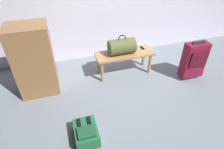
{
  "coord_description": "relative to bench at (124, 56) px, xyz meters",
  "views": [
    {
      "loc": [
        -1.2,
        -1.87,
        2.05
      ],
      "look_at": [
        -0.48,
        0.47,
        0.25
      ],
      "focal_mm": 30.55,
      "sensor_mm": 36.0,
      "label": 1
    }
  ],
  "objects": [
    {
      "name": "bench",
      "position": [
        0.0,
        0.0,
        0.0
      ],
      "size": [
        1.0,
        0.36,
        0.41
      ],
      "color": "#A87A4C",
      "rests_on": "ground"
    },
    {
      "name": "backpack_green",
      "position": [
        -0.92,
        -1.18,
        -0.26
      ],
      "size": [
        0.28,
        0.38,
        0.21
      ],
      "color": "#1E6038",
      "rests_on": "ground"
    },
    {
      "name": "ground_plane",
      "position": [
        0.16,
        -0.8,
        -0.35
      ],
      "size": [
        6.6,
        6.6,
        0.0
      ],
      "primitive_type": "plane",
      "color": "slate"
    },
    {
      "name": "suitcase_upright_burgundy",
      "position": [
        1.07,
        -0.47,
        0.01
      ],
      "size": [
        0.39,
        0.21,
        0.7
      ],
      "color": "maroon",
      "rests_on": "ground"
    },
    {
      "name": "duffel_bag_olive",
      "position": [
        -0.05,
        -0.0,
        0.2
      ],
      "size": [
        0.44,
        0.26,
        0.34
      ],
      "color": "#51562D",
      "rests_on": "bench"
    },
    {
      "name": "side_cabinet",
      "position": [
        -1.44,
        -0.05,
        0.2
      ],
      "size": [
        0.56,
        0.44,
        1.1
      ],
      "color": "olive",
      "rests_on": "ground"
    },
    {
      "name": "cell_phone",
      "position": [
        0.36,
        0.06,
        0.07
      ],
      "size": [
        0.07,
        0.14,
        0.01
      ],
      "color": "silver",
      "rests_on": "bench"
    }
  ]
}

